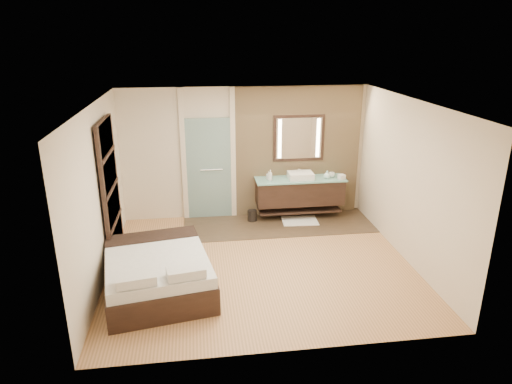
{
  "coord_description": "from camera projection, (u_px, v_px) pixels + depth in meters",
  "views": [
    {
      "loc": [
        -0.99,
        -6.79,
        3.71
      ],
      "look_at": [
        0.01,
        0.6,
        1.08
      ],
      "focal_mm": 32.0,
      "sensor_mm": 36.0,
      "label": 1
    }
  ],
  "objects": [
    {
      "name": "frosted_door",
      "position": [
        209.0,
        165.0,
        9.29
      ],
      "size": [
        1.1,
        0.12,
        2.7
      ],
      "color": "silver",
      "rests_on": "floor"
    },
    {
      "name": "bed",
      "position": [
        157.0,
        273.0,
        6.82
      ],
      "size": [
        1.79,
        2.09,
        0.72
      ],
      "rotation": [
        0.0,
        0.0,
        0.17
      ],
      "color": "black",
      "rests_on": "floor"
    },
    {
      "name": "mirror_unit",
      "position": [
        299.0,
        138.0,
        9.31
      ],
      "size": [
        1.06,
        0.04,
        0.96
      ],
      "color": "black",
      "rests_on": "stone_wall"
    },
    {
      "name": "tile_strip",
      "position": [
        278.0,
        224.0,
        9.27
      ],
      "size": [
        3.8,
        1.3,
        0.01
      ],
      "primitive_type": "cube",
      "color": "#392D1F",
      "rests_on": "floor"
    },
    {
      "name": "soap_bottle_a",
      "position": [
        270.0,
        175.0,
        9.17
      ],
      "size": [
        0.09,
        0.09,
        0.22
      ],
      "primitive_type": "imported",
      "rotation": [
        0.0,
        0.0,
        -0.05
      ],
      "color": "white",
      "rests_on": "vanity"
    },
    {
      "name": "shoji_partition",
      "position": [
        111.0,
        191.0,
        7.56
      ],
      "size": [
        0.06,
        1.2,
        2.4
      ],
      "color": "black",
      "rests_on": "floor"
    },
    {
      "name": "soap_bottle_c",
      "position": [
        327.0,
        175.0,
        9.3
      ],
      "size": [
        0.16,
        0.16,
        0.17
      ],
      "primitive_type": "imported",
      "rotation": [
        0.0,
        0.0,
        0.2
      ],
      "color": "#BBEBE8",
      "rests_on": "vanity"
    },
    {
      "name": "waste_bin",
      "position": [
        252.0,
        216.0,
        9.4
      ],
      "size": [
        0.22,
        0.22,
        0.24
      ],
      "primitive_type": "cylinder",
      "rotation": [
        0.0,
        0.0,
        -0.16
      ],
      "color": "black",
      "rests_on": "floor"
    },
    {
      "name": "vanity",
      "position": [
        300.0,
        191.0,
        9.44
      ],
      "size": [
        1.85,
        0.55,
        0.88
      ],
      "color": "black",
      "rests_on": "stone_wall"
    },
    {
      "name": "stone_wall",
      "position": [
        298.0,
        152.0,
        9.46
      ],
      "size": [
        2.6,
        0.08,
        2.7
      ],
      "primitive_type": "cube",
      "color": "tan",
      "rests_on": "floor"
    },
    {
      "name": "bath_mat",
      "position": [
        300.0,
        221.0,
        9.41
      ],
      "size": [
        0.75,
        0.54,
        0.02
      ],
      "primitive_type": "cube",
      "rotation": [
        0.0,
        0.0,
        -0.06
      ],
      "color": "white",
      "rests_on": "floor"
    },
    {
      "name": "cup",
      "position": [
        332.0,
        175.0,
        9.42
      ],
      "size": [
        0.12,
        0.12,
        0.1
      ],
      "primitive_type": "imported",
      "rotation": [
        0.0,
        0.0,
        0.01
      ],
      "color": "white",
      "rests_on": "vanity"
    },
    {
      "name": "floor",
      "position": [
        260.0,
        264.0,
        7.7
      ],
      "size": [
        5.0,
        5.0,
        0.0
      ],
      "primitive_type": "plane",
      "color": "#9E6D42",
      "rests_on": "ground"
    },
    {
      "name": "soap_bottle_b",
      "position": [
        268.0,
        175.0,
        9.28
      ],
      "size": [
        0.08,
        0.08,
        0.16
      ],
      "primitive_type": "imported",
      "rotation": [
        0.0,
        0.0,
        0.18
      ],
      "color": "#B2B2B2",
      "rests_on": "vanity"
    },
    {
      "name": "tissue_box",
      "position": [
        342.0,
        177.0,
        9.27
      ],
      "size": [
        0.15,
        0.15,
        0.1
      ],
      "primitive_type": "cube",
      "rotation": [
        0.0,
        0.0,
        0.33
      ],
      "color": "silver",
      "rests_on": "vanity"
    }
  ]
}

